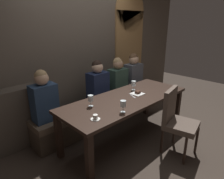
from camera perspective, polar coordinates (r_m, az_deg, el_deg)
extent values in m
plane|color=#382D26|center=(3.43, 3.99, -13.98)|extent=(9.00, 9.00, 0.00)
cube|color=brown|center=(3.81, -9.62, 13.30)|extent=(6.00, 0.12, 3.00)
cube|color=olive|center=(4.72, 4.90, 9.06)|extent=(0.90, 0.05, 2.10)
cylinder|color=#A07545|center=(4.65, 5.29, 21.90)|extent=(0.90, 0.05, 0.90)
cube|color=#494138|center=(3.30, -29.42, -8.51)|extent=(1.10, 0.28, 0.95)
cube|color=black|center=(2.44, -6.57, -19.53)|extent=(0.08, 0.08, 0.69)
cube|color=black|center=(3.86, 18.42, -5.15)|extent=(0.08, 0.08, 0.69)
cube|color=black|center=(2.94, -15.22, -12.84)|extent=(0.08, 0.08, 0.69)
cube|color=black|center=(4.19, 9.99, -2.49)|extent=(0.08, 0.08, 0.69)
cube|color=#302119|center=(3.09, 4.29, -2.78)|extent=(2.20, 0.84, 0.04)
cube|color=#40352A|center=(3.78, -3.93, -7.58)|extent=(2.50, 0.40, 0.35)
cube|color=brown|center=(3.68, -4.01, -4.45)|extent=(2.50, 0.44, 0.10)
cylinder|color=#302119|center=(2.95, 20.45, -16.44)|extent=(0.04, 0.04, 0.42)
cylinder|color=#302119|center=(3.24, 23.35, -13.45)|extent=(0.04, 0.04, 0.42)
cylinder|color=#302119|center=(3.08, 14.30, -14.10)|extent=(0.04, 0.04, 0.42)
cylinder|color=#302119|center=(3.36, 17.64, -11.49)|extent=(0.04, 0.04, 0.42)
cube|color=brown|center=(3.03, 19.45, -9.81)|extent=(0.53, 0.53, 0.08)
cube|color=brown|center=(2.95, 16.49, -4.23)|extent=(0.44, 0.15, 0.48)
cube|color=navy|center=(3.08, -19.04, -3.66)|extent=(0.36, 0.24, 0.56)
sphere|color=tan|center=(2.96, -19.82, 3.02)|extent=(0.20, 0.20, 0.20)
sphere|color=#9E7F56|center=(2.96, -19.98, 3.71)|extent=(0.18, 0.18, 0.18)
cube|color=#192342|center=(3.54, -4.12, 0.44)|extent=(0.36, 0.24, 0.57)
sphere|color=#DBB293|center=(3.44, -4.27, 6.44)|extent=(0.20, 0.20, 0.20)
sphere|color=black|center=(3.44, -4.39, 7.03)|extent=(0.18, 0.18, 0.18)
cube|color=#2D473D|center=(3.89, 1.65, 2.03)|extent=(0.36, 0.24, 0.55)
sphere|color=tan|center=(3.80, 1.70, 7.35)|extent=(0.20, 0.20, 0.20)
sphere|color=#9E7F56|center=(3.80, 1.60, 7.89)|extent=(0.18, 0.18, 0.18)
cube|color=#4C515B|center=(4.19, 6.16, 3.45)|extent=(0.36, 0.24, 0.59)
sphere|color=tan|center=(4.11, 6.36, 8.63)|extent=(0.20, 0.20, 0.20)
sphere|color=brown|center=(4.11, 6.27, 9.13)|extent=(0.18, 0.18, 0.18)
cylinder|color=silver|center=(3.44, 6.23, -0.11)|extent=(0.06, 0.06, 0.00)
cylinder|color=silver|center=(3.43, 6.26, 0.51)|extent=(0.01, 0.01, 0.07)
cylinder|color=silver|center=(3.40, 6.30, 1.79)|extent=(0.08, 0.08, 0.08)
cylinder|color=gold|center=(3.41, 6.29, 1.36)|extent=(0.07, 0.07, 0.03)
cylinder|color=silver|center=(2.79, -6.15, -4.79)|extent=(0.06, 0.06, 0.00)
cylinder|color=silver|center=(2.78, -6.17, -4.05)|extent=(0.01, 0.01, 0.07)
cylinder|color=silver|center=(2.75, -6.23, -2.51)|extent=(0.08, 0.08, 0.08)
cylinder|color=silver|center=(2.61, 3.20, -6.54)|extent=(0.06, 0.06, 0.00)
cylinder|color=silver|center=(2.59, 3.22, -5.75)|extent=(0.01, 0.01, 0.07)
cylinder|color=silver|center=(2.56, 3.25, -4.12)|extent=(0.08, 0.08, 0.08)
cylinder|color=white|center=(2.43, -4.85, -8.58)|extent=(0.12, 0.12, 0.01)
cylinder|color=white|center=(2.41, -4.87, -7.91)|extent=(0.06, 0.06, 0.06)
cylinder|color=brown|center=(2.40, -4.88, -7.40)|extent=(0.05, 0.05, 0.01)
cube|color=white|center=(3.26, 7.37, -1.23)|extent=(0.19, 0.19, 0.01)
cube|color=#381E14|center=(3.26, 7.50, -0.77)|extent=(0.08, 0.06, 0.04)
cube|color=silver|center=(3.14, 6.09, -1.99)|extent=(0.08, 0.16, 0.01)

